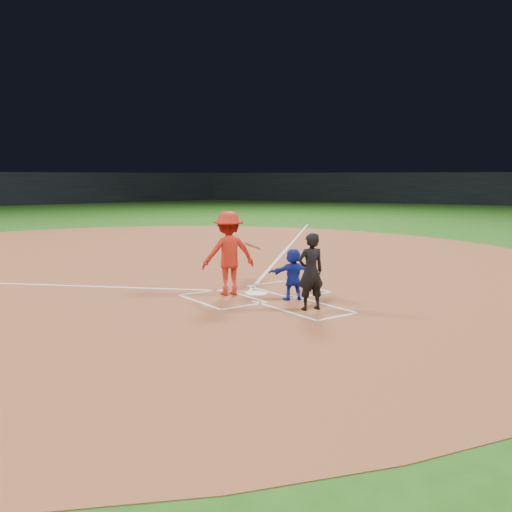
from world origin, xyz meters
TOP-DOWN VIEW (x-y plane):
  - ground at (0.00, 0.00)m, footprint 120.00×120.00m
  - home_plate_dirt at (0.00, 6.00)m, footprint 28.00×28.00m
  - stadium_wall_right at (42.00, 24.00)m, footprint 31.04×52.56m
  - home_plate at (0.00, 0.00)m, footprint 0.60×0.60m
  - catcher at (0.29, -1.03)m, footprint 1.16×0.74m
  - umpire at (-0.04, -2.01)m, footprint 0.67×0.52m
  - chalk_markings at (0.00, 5.29)m, footprint 28.35×17.32m
  - batter_at_plate at (-0.59, 0.31)m, footprint 1.69×1.06m

SIDE VIEW (x-z plane):
  - ground at x=0.00m, z-range 0.00..0.00m
  - home_plate_dirt at x=0.00m, z-range 0.00..0.01m
  - chalk_markings at x=0.00m, z-range 0.01..0.02m
  - home_plate at x=0.00m, z-range 0.01..0.03m
  - catcher at x=0.29m, z-range 0.01..1.21m
  - umpire at x=-0.04m, z-range 0.01..1.65m
  - batter_at_plate at x=-0.59m, z-range 0.01..2.00m
  - stadium_wall_right at x=42.00m, z-range 0.00..3.20m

